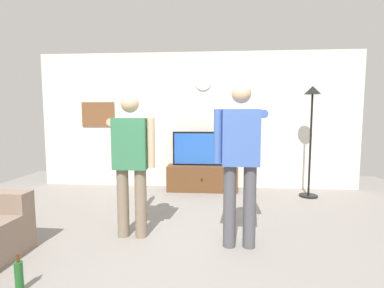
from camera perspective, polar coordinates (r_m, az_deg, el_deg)
ground_plane at (r=3.24m, az=-2.47°, el=-21.04°), size 8.40×8.40×0.00m
back_wall at (r=5.84m, az=0.94°, el=4.65°), size 6.40×0.10×2.70m
tv_stand at (r=5.61m, az=2.03°, el=-6.77°), size 1.34×0.44×0.49m
television at (r=5.56m, az=2.07°, el=-0.91°), size 1.14×0.07×0.65m
wall_clock at (r=5.80m, az=2.22°, el=12.13°), size 0.31×0.03×0.31m
framed_picture at (r=6.24m, az=-18.07°, el=5.61°), size 0.68×0.04×0.50m
floor_lamp at (r=5.48m, az=22.60°, el=4.72°), size 0.32×0.32×1.97m
person_standing_nearer_lamp at (r=3.48m, az=-11.95°, el=-2.69°), size 0.58×0.78×1.70m
person_standing_nearer_couch at (r=3.17m, az=9.54°, el=-2.36°), size 0.58×0.78×1.79m
beverage_bottle at (r=2.98m, az=-31.08°, el=-21.54°), size 0.07×0.07×0.33m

